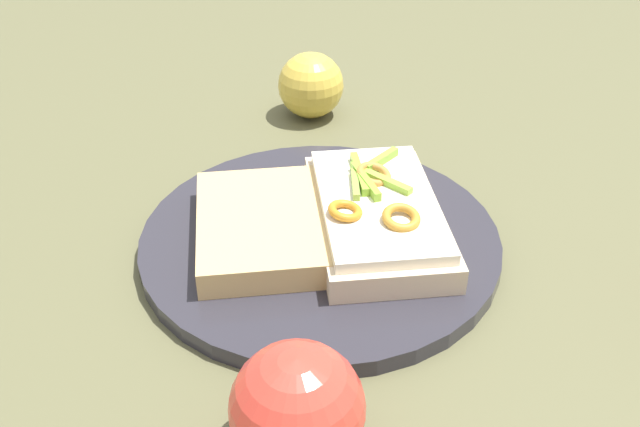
{
  "coord_description": "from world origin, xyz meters",
  "views": [
    {
      "loc": [
        -0.31,
        0.36,
        0.36
      ],
      "look_at": [
        0.0,
        0.0,
        0.03
      ],
      "focal_mm": 41.06,
      "sensor_mm": 36.0,
      "label": 1
    }
  ],
  "objects_px": {
    "sandwich": "(377,214)",
    "apple_1": "(311,85)",
    "apple_2": "(297,408)",
    "plate": "(320,241)",
    "bread_slice_side": "(262,226)"
  },
  "relations": [
    {
      "from": "plate",
      "to": "apple_2",
      "type": "bearing_deg",
      "value": 127.63
    },
    {
      "from": "apple_2",
      "to": "plate",
      "type": "bearing_deg",
      "value": -52.37
    },
    {
      "from": "apple_1",
      "to": "apple_2",
      "type": "bearing_deg",
      "value": 130.88
    },
    {
      "from": "sandwich",
      "to": "bread_slice_side",
      "type": "bearing_deg",
      "value": -89.79
    },
    {
      "from": "bread_slice_side",
      "to": "apple_1",
      "type": "height_order",
      "value": "apple_1"
    },
    {
      "from": "plate",
      "to": "sandwich",
      "type": "bearing_deg",
      "value": -131.68
    },
    {
      "from": "apple_1",
      "to": "apple_2",
      "type": "relative_size",
      "value": 0.89
    },
    {
      "from": "sandwich",
      "to": "apple_1",
      "type": "height_order",
      "value": "apple_1"
    },
    {
      "from": "apple_1",
      "to": "apple_2",
      "type": "height_order",
      "value": "apple_2"
    },
    {
      "from": "apple_2",
      "to": "apple_1",
      "type": "bearing_deg",
      "value": -49.12
    },
    {
      "from": "sandwich",
      "to": "apple_1",
      "type": "bearing_deg",
      "value": -173.15
    },
    {
      "from": "apple_2",
      "to": "sandwich",
      "type": "bearing_deg",
      "value": -64.62
    },
    {
      "from": "plate",
      "to": "bread_slice_side",
      "type": "distance_m",
      "value": 0.05
    },
    {
      "from": "sandwich",
      "to": "bread_slice_side",
      "type": "height_order",
      "value": "sandwich"
    },
    {
      "from": "plate",
      "to": "apple_1",
      "type": "relative_size",
      "value": 4.16
    }
  ]
}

